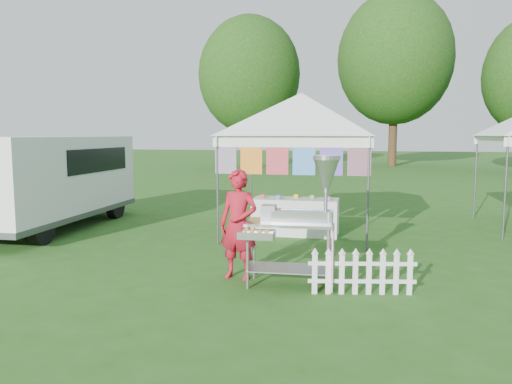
# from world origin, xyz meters

# --- Properties ---
(ground) EXTENTS (120.00, 120.00, 0.00)m
(ground) POSITION_xyz_m (0.00, 0.00, 0.00)
(ground) COLOR #2A4E16
(ground) RESTS_ON ground
(canopy_main) EXTENTS (4.24, 4.24, 3.45)m
(canopy_main) POSITION_xyz_m (0.00, 3.49, 2.99)
(canopy_main) COLOR #59595E
(canopy_main) RESTS_ON ground
(tree_left) EXTENTS (6.40, 6.40, 9.53)m
(tree_left) POSITION_xyz_m (-6.00, 24.00, 5.83)
(tree_left) COLOR #3C2B15
(tree_left) RESTS_ON ground
(tree_mid) EXTENTS (7.60, 7.60, 11.52)m
(tree_mid) POSITION_xyz_m (3.00, 28.00, 7.14)
(tree_mid) COLOR #3C2B15
(tree_mid) RESTS_ON ground
(donut_cart) EXTENTS (1.32, 0.96, 1.84)m
(donut_cart) POSITION_xyz_m (0.55, -0.30, 1.08)
(donut_cart) COLOR gray
(donut_cart) RESTS_ON ground
(vendor) EXTENTS (0.65, 0.49, 1.62)m
(vendor) POSITION_xyz_m (-0.43, -0.11, 0.81)
(vendor) COLOR #A91424
(vendor) RESTS_ON ground
(cargo_van) EXTENTS (2.20, 5.08, 2.08)m
(cargo_van) POSITION_xyz_m (-5.68, 2.92, 1.12)
(cargo_van) COLOR white
(cargo_van) RESTS_ON ground
(picket_fence) EXTENTS (1.42, 0.30, 0.56)m
(picket_fence) POSITION_xyz_m (1.37, -0.48, 0.29)
(picket_fence) COLOR white
(picket_fence) RESTS_ON ground
(display_table) EXTENTS (1.80, 0.70, 0.78)m
(display_table) POSITION_xyz_m (-0.08, 3.34, 0.39)
(display_table) COLOR white
(display_table) RESTS_ON ground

